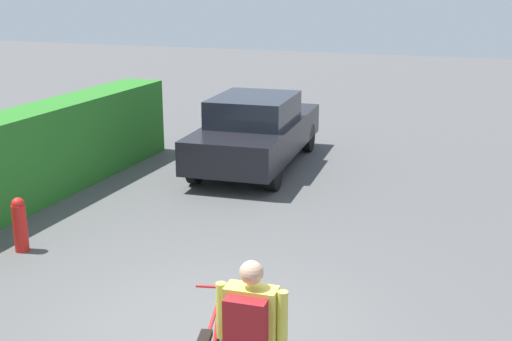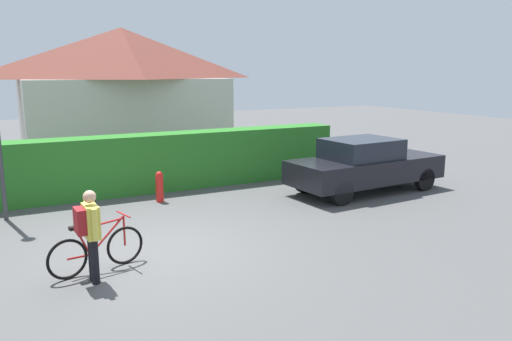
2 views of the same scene
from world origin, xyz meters
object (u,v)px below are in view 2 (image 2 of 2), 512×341
Objects in this scene: bicycle at (97,250)px; fire_hydrant at (160,186)px; person_rider at (89,228)px; parked_car_near at (365,165)px.

bicycle is 2.07× the size of fire_hydrant.
fire_hydrant is at bearing 60.25° from bicycle.
person_rider is at bearing -111.12° from bicycle.
person_rider reaches higher than bicycle.
bicycle reaches higher than fire_hydrant.
fire_hydrant is at bearing 61.03° from person_rider.
fire_hydrant is (-5.46, 1.59, -0.36)m from parked_car_near.
parked_car_near is at bearing 17.57° from bicycle.
parked_car_near reaches higher than bicycle.
parked_car_near is 5.69m from fire_hydrant.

